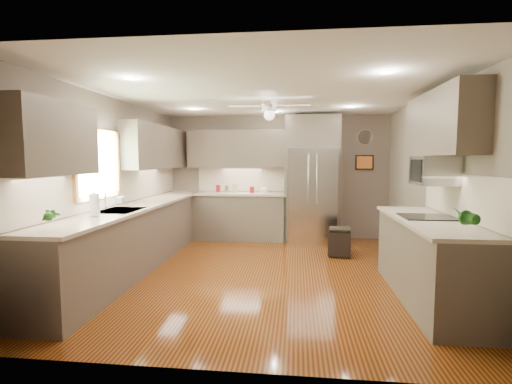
% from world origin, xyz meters
% --- Properties ---
extents(floor, '(5.00, 5.00, 0.00)m').
position_xyz_m(floor, '(0.00, 0.00, 0.00)').
color(floor, '#461509').
rests_on(floor, ground).
extents(ceiling, '(5.00, 5.00, 0.00)m').
position_xyz_m(ceiling, '(0.00, 0.00, 2.50)').
color(ceiling, white).
rests_on(ceiling, ground).
extents(wall_back, '(4.50, 0.00, 4.50)m').
position_xyz_m(wall_back, '(0.00, 2.50, 1.25)').
color(wall_back, '#6B5E51').
rests_on(wall_back, ground).
extents(wall_front, '(4.50, 0.00, 4.50)m').
position_xyz_m(wall_front, '(0.00, -2.50, 1.25)').
color(wall_front, '#6B5E51').
rests_on(wall_front, ground).
extents(wall_left, '(0.00, 5.00, 5.00)m').
position_xyz_m(wall_left, '(-2.25, 0.00, 1.25)').
color(wall_left, '#6B5E51').
rests_on(wall_left, ground).
extents(wall_right, '(0.00, 5.00, 5.00)m').
position_xyz_m(wall_right, '(2.25, 0.00, 1.25)').
color(wall_right, '#6B5E51').
rests_on(wall_right, ground).
extents(canister_a, '(0.09, 0.09, 0.14)m').
position_xyz_m(canister_a, '(-1.18, 2.23, 1.02)').
color(canister_a, maroon).
rests_on(canister_a, back_run).
extents(canister_b, '(0.11, 0.11, 0.13)m').
position_xyz_m(canister_b, '(-1.01, 2.25, 1.01)').
color(canister_b, silver).
rests_on(canister_b, back_run).
extents(canister_c, '(0.13, 0.13, 0.19)m').
position_xyz_m(canister_c, '(-0.82, 2.19, 1.03)').
color(canister_c, tan).
rests_on(canister_c, back_run).
extents(canister_d, '(0.11, 0.11, 0.13)m').
position_xyz_m(canister_d, '(-0.49, 2.20, 1.00)').
color(canister_d, maroon).
rests_on(canister_d, back_run).
extents(soap_bottle, '(0.10, 0.11, 0.21)m').
position_xyz_m(soap_bottle, '(-2.06, -0.19, 1.04)').
color(soap_bottle, white).
rests_on(soap_bottle, left_run).
extents(potted_plant_left, '(0.17, 0.15, 0.28)m').
position_xyz_m(potted_plant_left, '(-1.95, -1.89, 1.08)').
color(potted_plant_left, '#22611B').
rests_on(potted_plant_left, left_run).
extents(potted_plant_right, '(0.21, 0.18, 0.31)m').
position_xyz_m(potted_plant_right, '(1.92, -1.65, 1.10)').
color(potted_plant_right, '#22611B').
rests_on(potted_plant_right, right_run).
extents(bowl, '(0.22, 0.22, 0.05)m').
position_xyz_m(bowl, '(-0.24, 2.17, 0.96)').
color(bowl, tan).
rests_on(bowl, back_run).
extents(left_run, '(0.65, 4.70, 1.45)m').
position_xyz_m(left_run, '(-1.95, 0.15, 0.48)').
color(left_run, brown).
rests_on(left_run, ground).
extents(back_run, '(1.85, 0.65, 1.45)m').
position_xyz_m(back_run, '(-0.72, 2.20, 0.48)').
color(back_run, brown).
rests_on(back_run, ground).
extents(uppers, '(4.50, 4.70, 0.95)m').
position_xyz_m(uppers, '(-0.74, 0.71, 1.87)').
color(uppers, brown).
rests_on(uppers, wall_left).
extents(window, '(0.05, 1.12, 0.92)m').
position_xyz_m(window, '(-2.22, -0.50, 1.55)').
color(window, '#BFF2B2').
rests_on(window, wall_left).
extents(sink, '(0.50, 0.70, 0.32)m').
position_xyz_m(sink, '(-1.93, -0.50, 0.91)').
color(sink, silver).
rests_on(sink, left_run).
extents(refrigerator, '(1.06, 0.75, 2.45)m').
position_xyz_m(refrigerator, '(0.70, 2.16, 1.19)').
color(refrigerator, silver).
rests_on(refrigerator, ground).
extents(right_run, '(0.70, 2.20, 1.45)m').
position_xyz_m(right_run, '(1.93, -0.80, 0.48)').
color(right_run, brown).
rests_on(right_run, ground).
extents(microwave, '(0.43, 0.55, 0.34)m').
position_xyz_m(microwave, '(2.03, -0.55, 1.48)').
color(microwave, silver).
rests_on(microwave, wall_right).
extents(ceiling_fan, '(1.18, 1.18, 0.32)m').
position_xyz_m(ceiling_fan, '(-0.00, 0.30, 2.33)').
color(ceiling_fan, white).
rests_on(ceiling_fan, ceiling).
extents(recessed_lights, '(2.84, 3.14, 0.01)m').
position_xyz_m(recessed_lights, '(-0.04, 0.40, 2.49)').
color(recessed_lights, white).
rests_on(recessed_lights, ceiling).
extents(wall_clock, '(0.30, 0.03, 0.30)m').
position_xyz_m(wall_clock, '(1.75, 2.48, 2.05)').
color(wall_clock, white).
rests_on(wall_clock, wall_back).
extents(framed_print, '(0.36, 0.03, 0.30)m').
position_xyz_m(framed_print, '(1.75, 2.48, 1.55)').
color(framed_print, black).
rests_on(framed_print, wall_back).
extents(stool, '(0.40, 0.40, 0.45)m').
position_xyz_m(stool, '(1.13, 1.04, 0.24)').
color(stool, black).
rests_on(stool, ground).
extents(paper_towel, '(0.11, 0.11, 0.28)m').
position_xyz_m(paper_towel, '(-1.96, -1.06, 1.08)').
color(paper_towel, white).
rests_on(paper_towel, left_run).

